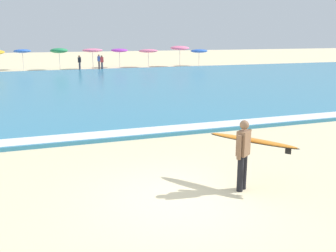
% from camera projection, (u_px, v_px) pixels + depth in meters
% --- Properties ---
extents(ground_plane, '(160.00, 160.00, 0.00)m').
position_uv_depth(ground_plane, '(179.00, 197.00, 8.64)').
color(ground_plane, beige).
extents(sea, '(120.00, 28.00, 0.14)m').
position_uv_depth(sea, '(81.00, 88.00, 26.12)').
color(sea, teal).
rests_on(sea, ground).
extents(surf_foam, '(120.00, 0.98, 0.01)m').
position_uv_depth(surf_foam, '(124.00, 133.00, 13.82)').
color(surf_foam, white).
rests_on(surf_foam, sea).
extents(surfer_with_board, '(1.60, 2.10, 1.73)m').
position_uv_depth(surfer_with_board, '(247.00, 147.00, 9.02)').
color(surfer_with_board, black).
rests_on(surfer_with_board, ground).
extents(beach_umbrella_2, '(1.79, 1.81, 2.22)m').
position_uv_depth(beach_umbrella_2, '(22.00, 51.00, 40.07)').
color(beach_umbrella_2, beige).
rests_on(beach_umbrella_2, ground).
extents(beach_umbrella_3, '(1.86, 1.88, 2.35)m').
position_uv_depth(beach_umbrella_3, '(59.00, 51.00, 40.00)').
color(beach_umbrella_3, beige).
rests_on(beach_umbrella_3, ground).
extents(beach_umbrella_4, '(2.21, 2.22, 2.26)m').
position_uv_depth(beach_umbrella_4, '(92.00, 50.00, 40.79)').
color(beach_umbrella_4, beige).
rests_on(beach_umbrella_4, ground).
extents(beach_umbrella_5, '(1.93, 1.94, 2.17)m').
position_uv_depth(beach_umbrella_5, '(119.00, 50.00, 42.91)').
color(beach_umbrella_5, beige).
rests_on(beach_umbrella_5, ground).
extents(beach_umbrella_6, '(2.22, 2.23, 2.12)m').
position_uv_depth(beach_umbrella_6, '(148.00, 51.00, 43.27)').
color(beach_umbrella_6, beige).
rests_on(beach_umbrella_6, ground).
extents(beach_umbrella_7, '(2.26, 2.28, 2.46)m').
position_uv_depth(beach_umbrella_7, '(180.00, 48.00, 44.30)').
color(beach_umbrella_7, beige).
rests_on(beach_umbrella_7, ground).
extents(beach_umbrella_8, '(2.08, 2.09, 2.01)m').
position_uv_depth(beach_umbrella_8, '(199.00, 51.00, 45.32)').
color(beach_umbrella_8, beige).
rests_on(beach_umbrella_8, ground).
extents(beachgoer_near_row_left, '(0.32, 0.20, 1.58)m').
position_uv_depth(beachgoer_near_row_left, '(99.00, 61.00, 41.24)').
color(beachgoer_near_row_left, '#383842').
rests_on(beachgoer_near_row_left, ground).
extents(beachgoer_near_row_mid, '(0.32, 0.20, 1.58)m').
position_uv_depth(beachgoer_near_row_mid, '(102.00, 62.00, 39.77)').
color(beachgoer_near_row_mid, '#383842').
rests_on(beachgoer_near_row_mid, ground).
extents(beachgoer_near_row_right, '(0.32, 0.20, 1.58)m').
position_uv_depth(beachgoer_near_row_right, '(80.00, 62.00, 39.63)').
color(beachgoer_near_row_right, '#383842').
rests_on(beachgoer_near_row_right, ground).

